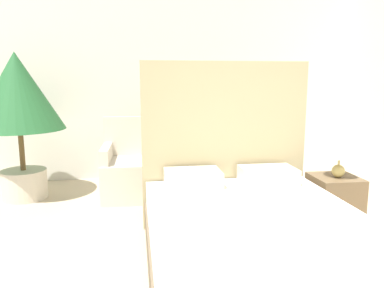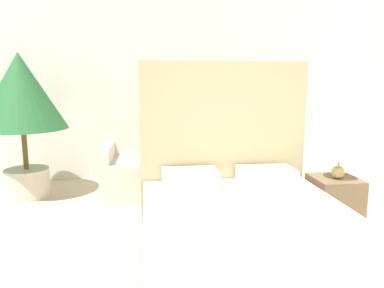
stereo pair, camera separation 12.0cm
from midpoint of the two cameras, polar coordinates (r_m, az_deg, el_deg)
name	(u,v)px [view 1 (the left image)]	position (r m, az deg, el deg)	size (l,w,h in m)	color
wall_back	(178,76)	(5.37, -2.74, 10.38)	(10.00, 0.06, 2.90)	silver
bed	(255,236)	(2.81, 8.33, -13.68)	(1.57, 2.15, 1.57)	brown
armchair_near_window_left	(129,173)	(4.58, -10.38, -4.36)	(0.62, 0.73, 0.94)	beige
armchair_near_window_right	(203,170)	(4.63, 0.96, -4.02)	(0.65, 0.75, 0.94)	beige
potted_palm	(18,100)	(4.77, -25.69, 6.09)	(1.03, 1.03, 1.71)	beige
nightstand	(334,202)	(3.85, 19.98, -8.25)	(0.41, 0.43, 0.50)	brown
table_lamp	(340,148)	(3.70, 20.75, -0.57)	(0.32, 0.32, 0.40)	tan
side_table	(167,179)	(4.56, -4.61, -5.39)	(0.39, 0.39, 0.41)	gold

